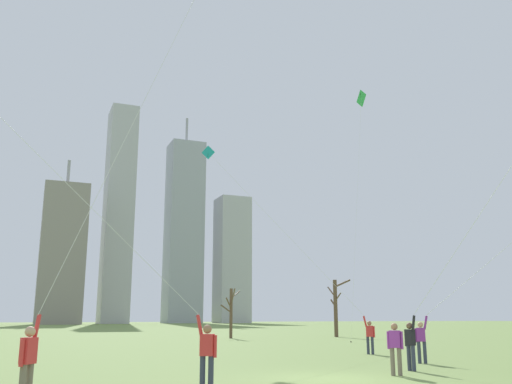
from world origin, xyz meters
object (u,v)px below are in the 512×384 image
kite_flyer_far_back_pink (466,298)px  kite_flyer_midfield_center_teal (350,312)px  kite_flyer_midfield_right_red (107,245)px  bystander_strolling_midfield (395,346)px  bare_tree_far_right_edge (336,306)px  kite_flyer_foreground_right_yellow (435,304)px  kite_flyer_foreground_left_orange (74,261)px  bare_tree_rightmost (231,311)px  distant_kite_high_overhead_green (361,112)px

kite_flyer_far_back_pink → kite_flyer_midfield_center_teal: bearing=97.3°
kite_flyer_midfield_right_red → bystander_strolling_midfield: (9.19, 0.27, -2.76)m
bystander_strolling_midfield → bare_tree_far_right_edge: bare_tree_far_right_edge is taller
kite_flyer_foreground_right_yellow → bystander_strolling_midfield: size_ratio=6.78×
kite_flyer_midfield_right_red → bystander_strolling_midfield: kite_flyer_midfield_right_red is taller
kite_flyer_foreground_right_yellow → bystander_strolling_midfield: 2.13m
kite_flyer_foreground_left_orange → bare_tree_rightmost: (15.86, 33.45, -0.76)m
kite_flyer_midfield_center_teal → bare_tree_rightmost: (1.47, 22.12, 0.28)m
kite_flyer_foreground_right_yellow → bare_tree_rightmost: bearing=82.6°
kite_flyer_midfield_right_red → distant_kite_high_overhead_green: distant_kite_high_overhead_green is taller
bare_tree_far_right_edge → kite_flyer_midfield_center_teal: bearing=-118.6°
kite_flyer_foreground_left_orange → bystander_strolling_midfield: (10.09, 1.65, -2.18)m
distant_kite_high_overhead_green → bare_tree_rightmost: bearing=114.5°
bare_tree_rightmost → kite_flyer_far_back_pink: bearing=-91.1°
kite_flyer_foreground_left_orange → bare_tree_far_right_edge: kite_flyer_foreground_left_orange is taller
kite_flyer_foreground_left_orange → bare_tree_rightmost: bearing=64.6°
kite_flyer_foreground_left_orange → kite_flyer_midfield_right_red: bearing=57.1°
kite_flyer_foreground_right_yellow → bare_tree_far_right_edge: 34.47m
kite_flyer_foreground_left_orange → kite_flyer_midfield_center_teal: size_ratio=1.67×
bystander_strolling_midfield → bare_tree_far_right_edge: bearing=62.8°
bystander_strolling_midfield → bare_tree_rightmost: 32.35m
distant_kite_high_overhead_green → kite_flyer_midfield_center_teal: bearing=-128.3°
kite_flyer_foreground_right_yellow → kite_flyer_midfield_center_teal: 10.06m
bystander_strolling_midfield → kite_flyer_far_back_pink: bearing=24.7°
kite_flyer_foreground_left_orange → kite_flyer_midfield_right_red: 1.75m
kite_flyer_far_back_pink → kite_flyer_midfield_center_teal: size_ratio=0.81×
kite_flyer_midfield_center_teal → bare_tree_far_right_edge: kite_flyer_midfield_center_teal is taller
kite_flyer_far_back_pink → bystander_strolling_midfield: bearing=-155.3°
kite_flyer_foreground_right_yellow → bare_tree_rightmost: kite_flyer_foreground_right_yellow is taller
kite_flyer_midfield_right_red → bare_tree_far_right_edge: 40.42m
kite_flyer_foreground_left_orange → kite_flyer_midfield_center_teal: kite_flyer_foreground_left_orange is taller
kite_flyer_midfield_center_teal → bare_tree_far_right_edge: (11.78, 21.59, 0.82)m
bystander_strolling_midfield → kite_flyer_foreground_left_orange: bearing=-170.7°
kite_flyer_midfield_center_teal → kite_flyer_foreground_left_orange: bearing=-141.8°
kite_flyer_foreground_left_orange → kite_flyer_midfield_right_red: (0.90, 1.38, 0.57)m
kite_flyer_midfield_right_red → bare_tree_far_right_edge: kite_flyer_midfield_right_red is taller
kite_flyer_foreground_left_orange → bare_tree_rightmost: kite_flyer_foreground_left_orange is taller
kite_flyer_foreground_left_orange → kite_flyer_foreground_right_yellow: 11.88m
bystander_strolling_midfield → bare_tree_rightmost: size_ratio=0.38×
kite_flyer_midfield_center_teal → bystander_strolling_midfield: kite_flyer_midfield_center_teal is taller
kite_flyer_far_back_pink → distant_kite_high_overhead_green: distant_kite_high_overhead_green is taller
kite_flyer_far_back_pink → kite_flyer_foreground_right_yellow: bearing=-145.8°
bare_tree_far_right_edge → bare_tree_rightmost: 10.34m
distant_kite_high_overhead_green → bystander_strolling_midfield: bearing=-121.5°
kite_flyer_far_back_pink → bystander_strolling_midfield: size_ratio=5.83×
kite_flyer_foreground_right_yellow → bare_tree_rightmost: 32.09m
bare_tree_rightmost → bystander_strolling_midfield: bearing=-100.3°
bystander_strolling_midfield → bare_tree_far_right_edge: size_ratio=0.30×
kite_flyer_far_back_pink → bare_tree_far_right_edge: kite_flyer_far_back_pink is taller
distant_kite_high_overhead_green → kite_flyer_midfield_right_red: bearing=-137.3°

